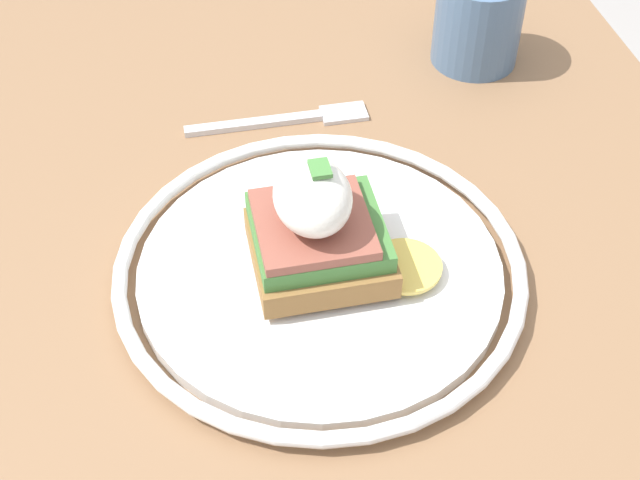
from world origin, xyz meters
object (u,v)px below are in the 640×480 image
object	(u,v)px
plate	(320,269)
fork	(287,120)
cup	(478,19)
sandwich	(318,228)

from	to	relation	value
plate	fork	distance (m)	0.17
fork	cup	xyz separation A→B (m)	(-0.05, 0.17, 0.04)
cup	fork	bearing A→B (deg)	-72.65
sandwich	fork	bearing A→B (deg)	176.70
plate	fork	xyz separation A→B (m)	(-0.17, 0.01, -0.01)
plate	cup	world-z (taller)	cup
plate	sandwich	bearing A→B (deg)	-116.14
sandwich	fork	distance (m)	0.17
cup	plate	bearing A→B (deg)	-39.25
fork	cup	size ratio (longest dim) A/B	1.91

